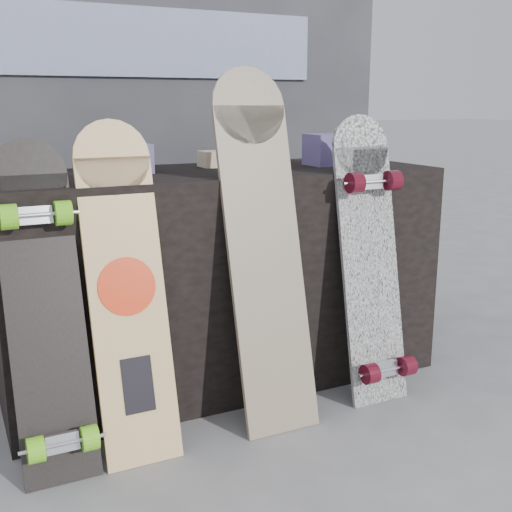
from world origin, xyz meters
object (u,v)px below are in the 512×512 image
vendor_table (219,276)px  longboard_cascadia (371,256)px  longboard_celtic (263,237)px  skateboard_dark (45,305)px  longboard_geisha (126,282)px

vendor_table → longboard_cascadia: longboard_cascadia is taller
longboard_celtic → longboard_cascadia: (0.41, -0.03, -0.10)m
longboard_celtic → skateboard_dark: (-0.69, -0.01, -0.13)m
longboard_celtic → skateboard_dark: bearing=-178.9°
vendor_table → longboard_geisha: longboard_geisha is taller
longboard_celtic → longboard_geisha: bearing=-178.5°
longboard_geisha → longboard_celtic: size_ratio=0.86×
longboard_geisha → skateboard_dark: 0.24m
longboard_geisha → longboard_celtic: longboard_celtic is taller
vendor_table → longboard_celtic: bearing=-87.9°
vendor_table → longboard_cascadia: 0.58m
vendor_table → longboard_geisha: bearing=-141.2°
skateboard_dark → vendor_table: bearing=27.9°
longboard_cascadia → skateboard_dark: bearing=179.0°
vendor_table → longboard_geisha: (-0.45, -0.36, 0.13)m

